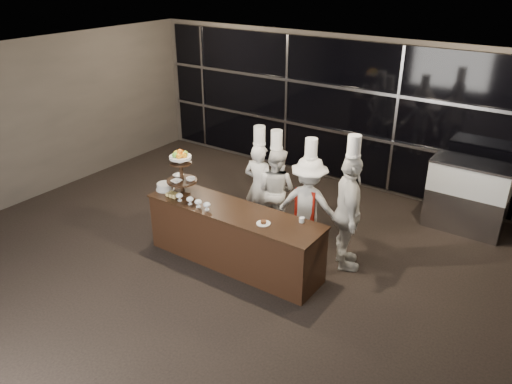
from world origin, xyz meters
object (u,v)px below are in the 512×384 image
Objects in this scene: buffet_counter at (234,237)px; chef_c at (308,204)px; display_stand at (181,169)px; chef_a at (259,186)px; chef_b at (276,189)px; chef_d at (348,213)px; display_case at (467,193)px; layer_cake at (165,187)px.

buffet_counter is 1.28m from chef_c.
buffet_counter is 1.51× the size of chef_c.
chef_a is (0.69, 1.14, -0.53)m from display_stand.
chef_d is at bearing -13.57° from chef_b.
layer_cake is at bearing -141.32° from display_case.
display_stand reaches higher than layer_cake.
chef_b is (0.94, 1.25, -0.57)m from display_stand.
buffet_counter is 3.81× the size of display_stand.
chef_b is at bearing 23.84° from chef_a.
display_case is 2.52m from chef_d.
chef_b reaches higher than buffet_counter.
display_stand is at bearing -159.79° from chef_d.
chef_c is (0.70, 1.02, 0.33)m from buffet_counter.
layer_cake is 1.57m from chef_a.
display_case is (2.61, 3.10, 0.22)m from buffet_counter.
layer_cake is at bearing -130.50° from chef_a.
display_case is at bearing 40.69° from display_stand.
chef_a reaches higher than display_case.
chef_d is at bearing -8.01° from chef_a.
buffet_counter is at bearing 2.15° from layer_cake.
display_stand is at bearing -148.95° from chef_c.
display_stand is 1.43m from chef_a.
chef_d reaches higher than display_stand.
layer_cake is at bearing -161.11° from chef_d.
display_stand is 2.48× the size of layer_cake.
buffet_counter is 1.35× the size of chef_d.
buffet_counter is at bearing -130.06° from display_case.
chef_b is at bearing 92.59° from buffet_counter.
display_stand is at bearing -179.99° from buffet_counter.
display_stand is 0.41× the size of chef_b.
chef_d is at bearing 32.03° from buffet_counter.
buffet_counter is 1.29m from chef_b.
layer_cake reaches higher than buffet_counter.
display_stand is 0.40× the size of chef_c.
chef_d is at bearing -118.10° from display_case.
display_stand is 2.62m from chef_d.
buffet_counter is 1.53× the size of chef_a.
chef_a reaches higher than chef_b.
chef_c is (0.76, -0.23, 0.03)m from chef_b.
chef_b is at bearing 166.43° from chef_d.
display_case reaches higher than buffet_counter.
chef_a is 0.99× the size of chef_c.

